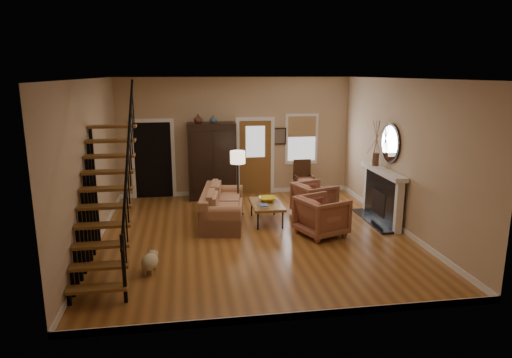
{
  "coord_description": "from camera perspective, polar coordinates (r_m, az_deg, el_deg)",
  "views": [
    {
      "loc": [
        -1.37,
        -9.17,
        3.42
      ],
      "look_at": [
        0.1,
        0.4,
        1.15
      ],
      "focal_mm": 32.0,
      "sensor_mm": 36.0,
      "label": 1
    }
  ],
  "objects": [
    {
      "name": "vase_b",
      "position": [
        12.31,
        -5.38,
        7.47
      ],
      "size": [
        0.2,
        0.2,
        0.21
      ],
      "primitive_type": "imported",
      "color": "#334C60",
      "rests_on": "armoire"
    },
    {
      "name": "books",
      "position": [
        10.3,
        0.96,
        -3.36
      ],
      "size": [
        0.22,
        0.3,
        0.06
      ],
      "primitive_type": null,
      "color": "beige",
      "rests_on": "coffee_table"
    },
    {
      "name": "staircase",
      "position": [
        8.2,
        -18.39,
        -0.32
      ],
      "size": [
        0.94,
        2.8,
        3.2
      ],
      "primitive_type": null,
      "color": "brown",
      "rests_on": "ground"
    },
    {
      "name": "bowl",
      "position": [
        10.74,
        1.45,
        -2.53
      ],
      "size": [
        0.41,
        0.41,
        0.1
      ],
      "primitive_type": "imported",
      "color": "yellow",
      "rests_on": "coffee_table"
    },
    {
      "name": "armchair_left",
      "position": [
        9.88,
        8.22,
        -4.59
      ],
      "size": [
        1.2,
        1.19,
        0.85
      ],
      "primitive_type": "imported",
      "rotation": [
        0.0,
        0.0,
        1.94
      ],
      "color": "brown",
      "rests_on": "ground"
    },
    {
      "name": "armchair_right",
      "position": [
        11.22,
        7.31,
        -2.5
      ],
      "size": [
        1.11,
        1.1,
        0.81
      ],
      "primitive_type": "imported",
      "rotation": [
        0.0,
        0.0,
        1.88
      ],
      "color": "brown",
      "rests_on": "ground"
    },
    {
      "name": "vase_a",
      "position": [
        12.29,
        -7.26,
        7.5
      ],
      "size": [
        0.24,
        0.24,
        0.25
      ],
      "primitive_type": "imported",
      "color": "#4C2619",
      "rests_on": "armoire"
    },
    {
      "name": "room",
      "position": [
        11.14,
        -3.69,
        3.27
      ],
      "size": [
        7.0,
        7.33,
        3.3
      ],
      "color": "#965B26",
      "rests_on": "ground"
    },
    {
      "name": "dog",
      "position": [
        8.29,
        -13.13,
        -10.2
      ],
      "size": [
        0.37,
        0.53,
        0.35
      ],
      "primitive_type": null,
      "rotation": [
        0.0,
        0.0,
        -0.19
      ],
      "color": "beige",
      "rests_on": "ground"
    },
    {
      "name": "armoire",
      "position": [
        12.57,
        -5.53,
        2.26
      ],
      "size": [
        1.3,
        0.6,
        2.1
      ],
      "primitive_type": null,
      "color": "black",
      "rests_on": "ground"
    },
    {
      "name": "floor_lamp",
      "position": [
        11.12,
        -2.27,
        -0.5
      ],
      "size": [
        0.38,
        0.38,
        1.58
      ],
      "primitive_type": null,
      "rotation": [
        0.0,
        0.0,
        0.06
      ],
      "color": "black",
      "rests_on": "ground"
    },
    {
      "name": "side_chair",
      "position": [
        12.88,
        5.98,
        0.06
      ],
      "size": [
        0.54,
        0.54,
        1.02
      ],
      "primitive_type": null,
      "color": "#3C2413",
      "rests_on": "ground"
    },
    {
      "name": "coffee_table",
      "position": [
        10.67,
        1.32,
        -4.2
      ],
      "size": [
        0.71,
        1.21,
        0.46
      ],
      "primitive_type": null,
      "rotation": [
        0.0,
        0.0,
        -0.01
      ],
      "color": "brown",
      "rests_on": "ground"
    },
    {
      "name": "fireplace",
      "position": [
        11.0,
        15.71,
        -1.42
      ],
      "size": [
        0.33,
        1.95,
        2.3
      ],
      "color": "black",
      "rests_on": "ground"
    },
    {
      "name": "sofa",
      "position": [
        10.59,
        -4.21,
        -3.5
      ],
      "size": [
        1.18,
        2.17,
        0.77
      ],
      "primitive_type": null,
      "rotation": [
        0.0,
        0.0,
        -0.14
      ],
      "color": "#A06B49",
      "rests_on": "ground"
    }
  ]
}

